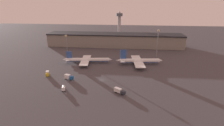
{
  "coord_description": "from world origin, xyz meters",
  "views": [
    {
      "loc": [
        19.22,
        -109.67,
        51.93
      ],
      "look_at": [
        5.33,
        19.11,
        6.0
      ],
      "focal_mm": 28.0,
      "sensor_mm": 36.0,
      "label": 1
    }
  ],
  "objects_px": {
    "service_vehicle_0": "(63,88)",
    "service_vehicle_1": "(119,91)",
    "airplane_1": "(139,61)",
    "airplane_0": "(87,60)",
    "service_vehicle_2": "(69,77)",
    "control_tower": "(119,23)",
    "service_vehicle_3": "(48,73)"
  },
  "relations": [
    {
      "from": "airplane_1",
      "to": "service_vehicle_1",
      "type": "height_order",
      "value": "airplane_1"
    },
    {
      "from": "service_vehicle_0",
      "to": "service_vehicle_3",
      "type": "distance_m",
      "value": 28.17
    },
    {
      "from": "airplane_1",
      "to": "control_tower",
      "type": "xyz_separation_m",
      "value": [
        -24.96,
        111.23,
        19.37
      ]
    },
    {
      "from": "airplane_0",
      "to": "control_tower",
      "type": "bearing_deg",
      "value": 72.6
    },
    {
      "from": "airplane_1",
      "to": "service_vehicle_3",
      "type": "relative_size",
      "value": 7.53
    },
    {
      "from": "airplane_1",
      "to": "service_vehicle_3",
      "type": "distance_m",
      "value": 74.99
    },
    {
      "from": "service_vehicle_2",
      "to": "service_vehicle_3",
      "type": "xyz_separation_m",
      "value": [
        -17.59,
        4.54,
        -0.08
      ]
    },
    {
      "from": "airplane_0",
      "to": "service_vehicle_1",
      "type": "bearing_deg",
      "value": -64.87
    },
    {
      "from": "service_vehicle_1",
      "to": "service_vehicle_2",
      "type": "bearing_deg",
      "value": -171.22
    },
    {
      "from": "service_vehicle_2",
      "to": "control_tower",
      "type": "relative_size",
      "value": 0.17
    },
    {
      "from": "airplane_1",
      "to": "service_vehicle_0",
      "type": "bearing_deg",
      "value": -139.4
    },
    {
      "from": "airplane_0",
      "to": "service_vehicle_2",
      "type": "bearing_deg",
      "value": -104.01
    },
    {
      "from": "control_tower",
      "to": "service_vehicle_1",
      "type": "bearing_deg",
      "value": -85.99
    },
    {
      "from": "airplane_0",
      "to": "airplane_1",
      "type": "height_order",
      "value": "airplane_1"
    },
    {
      "from": "airplane_1",
      "to": "service_vehicle_1",
      "type": "distance_m",
      "value": 54.37
    },
    {
      "from": "airplane_0",
      "to": "service_vehicle_0",
      "type": "relative_size",
      "value": 9.18
    },
    {
      "from": "service_vehicle_0",
      "to": "service_vehicle_1",
      "type": "relative_size",
      "value": 0.67
    },
    {
      "from": "service_vehicle_1",
      "to": "service_vehicle_3",
      "type": "xyz_separation_m",
      "value": [
        -54.18,
        20.33,
        0.12
      ]
    },
    {
      "from": "airplane_1",
      "to": "control_tower",
      "type": "bearing_deg",
      "value": 95.68
    },
    {
      "from": "airplane_1",
      "to": "control_tower",
      "type": "height_order",
      "value": "control_tower"
    },
    {
      "from": "airplane_0",
      "to": "service_vehicle_1",
      "type": "relative_size",
      "value": 6.17
    },
    {
      "from": "service_vehicle_3",
      "to": "airplane_0",
      "type": "bearing_deg",
      "value": 123.14
    },
    {
      "from": "service_vehicle_1",
      "to": "service_vehicle_0",
      "type": "bearing_deg",
      "value": -148.29
    },
    {
      "from": "service_vehicle_0",
      "to": "service_vehicle_2",
      "type": "height_order",
      "value": "service_vehicle_2"
    },
    {
      "from": "service_vehicle_2",
      "to": "service_vehicle_1",
      "type": "bearing_deg",
      "value": -6.2
    },
    {
      "from": "service_vehicle_2",
      "to": "airplane_0",
      "type": "bearing_deg",
      "value": 100.1
    },
    {
      "from": "service_vehicle_0",
      "to": "service_vehicle_2",
      "type": "bearing_deg",
      "value": 168.66
    },
    {
      "from": "airplane_0",
      "to": "service_vehicle_3",
      "type": "distance_m",
      "value": 38.02
    },
    {
      "from": "airplane_1",
      "to": "service_vehicle_0",
      "type": "relative_size",
      "value": 8.47
    },
    {
      "from": "airplane_0",
      "to": "control_tower",
      "type": "relative_size",
      "value": 1.15
    },
    {
      "from": "service_vehicle_3",
      "to": "control_tower",
      "type": "bearing_deg",
      "value": 141.91
    },
    {
      "from": "service_vehicle_1",
      "to": "service_vehicle_3",
      "type": "relative_size",
      "value": 1.33
    }
  ]
}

